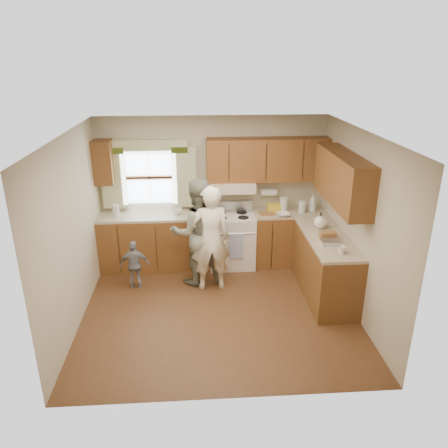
{
  "coord_description": "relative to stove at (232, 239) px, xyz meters",
  "views": [
    {
      "loc": [
        -0.3,
        -5.37,
        3.4
      ],
      "look_at": [
        0.1,
        0.4,
        1.15
      ],
      "focal_mm": 35.0,
      "sensor_mm": 36.0,
      "label": 1
    }
  ],
  "objects": [
    {
      "name": "woman_left",
      "position": [
        -0.39,
        -0.8,
        0.36
      ],
      "size": [
        0.64,
        0.45,
        1.65
      ],
      "primitive_type": "imported",
      "rotation": [
        0.0,
        0.0,
        3.24
      ],
      "color": "white",
      "rests_on": "ground"
    },
    {
      "name": "child",
      "position": [
        -1.55,
        -0.72,
        -0.08
      ],
      "size": [
        0.47,
        0.21,
        0.78
      ],
      "primitive_type": "imported",
      "rotation": [
        0.0,
        0.0,
        3.19
      ],
      "color": "gray",
      "rests_on": "ground"
    },
    {
      "name": "room",
      "position": [
        -0.3,
        -1.44,
        0.78
      ],
      "size": [
        3.8,
        3.8,
        3.8
      ],
      "color": "#4F2F18",
      "rests_on": "ground"
    },
    {
      "name": "kitchen_fixtures",
      "position": [
        0.32,
        -0.36,
        0.37
      ],
      "size": [
        3.8,
        2.25,
        2.15
      ],
      "color": "#4D2510",
      "rests_on": "ground"
    },
    {
      "name": "woman_right",
      "position": [
        -0.58,
        -0.59,
        0.38
      ],
      "size": [
        0.93,
        0.79,
        1.7
      ],
      "primitive_type": "imported",
      "rotation": [
        0.0,
        0.0,
        3.33
      ],
      "color": "#233826",
      "rests_on": "ground"
    },
    {
      "name": "stove",
      "position": [
        0.0,
        0.0,
        0.0
      ],
      "size": [
        0.76,
        0.67,
        1.07
      ],
      "color": "silver",
      "rests_on": "ground"
    }
  ]
}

